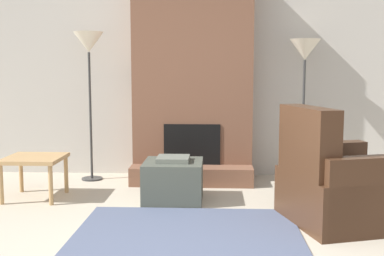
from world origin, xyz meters
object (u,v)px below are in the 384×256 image
object	(u,v)px
ottoman	(173,180)
side_table	(34,162)
floor_lamp_left	(89,50)
armchair	(336,188)
floor_lamp_right	(305,57)

from	to	relation	value
ottoman	side_table	world-z (taller)	ottoman
side_table	floor_lamp_left	xyz separation A→B (m)	(0.38, 0.90, 1.21)
ottoman	armchair	world-z (taller)	armchair
armchair	side_table	world-z (taller)	armchair
ottoman	armchair	xyz separation A→B (m)	(1.51, -0.66, 0.10)
ottoman	side_table	distance (m)	1.49
ottoman	armchair	size ratio (longest dim) A/B	0.52
floor_lamp_left	ottoman	bearing A→B (deg)	-40.26
armchair	floor_lamp_left	distance (m)	3.32
ottoman	armchair	bearing A→B (deg)	-23.70
floor_lamp_left	floor_lamp_right	size ratio (longest dim) A/B	1.05
armchair	floor_lamp_left	bearing A→B (deg)	42.37
armchair	floor_lamp_right	xyz separation A→B (m)	(-0.02, 1.60, 1.20)
armchair	floor_lamp_right	bearing A→B (deg)	-15.56
ottoman	floor_lamp_right	size ratio (longest dim) A/B	0.35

